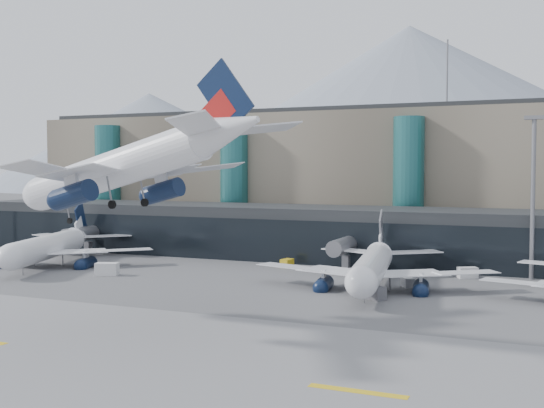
{
  "coord_description": "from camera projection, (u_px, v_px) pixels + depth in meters",
  "views": [
    {
      "loc": [
        34.5,
        -65.63,
        17.42
      ],
      "look_at": [
        -7.49,
        32.0,
        11.85
      ],
      "focal_mm": 45.0,
      "sensor_mm": 36.0,
      "label": 1
    }
  ],
  "objects": [
    {
      "name": "ground",
      "position": [
        220.0,
        327.0,
        74.73
      ],
      "size": [
        900.0,
        900.0,
        0.0
      ],
      "primitive_type": "plane",
      "color": "#515154",
      "rests_on": "ground"
    },
    {
      "name": "runway_strip",
      "position": [
        142.0,
        363.0,
        60.97
      ],
      "size": [
        400.0,
        40.0,
        0.04
      ],
      "primitive_type": "cube",
      "color": "slate",
      "rests_on": "ground"
    },
    {
      "name": "runway_markings",
      "position": [
        142.0,
        362.0,
        60.97
      ],
      "size": [
        128.0,
        1.0,
        0.02
      ],
      "color": "gold",
      "rests_on": "ground"
    },
    {
      "name": "concourse",
      "position": [
        363.0,
        235.0,
        127.44
      ],
      "size": [
        170.0,
        27.0,
        10.0
      ],
      "color": "black",
      "rests_on": "ground"
    },
    {
      "name": "terminal_main",
      "position": [
        300.0,
        176.0,
        166.35
      ],
      "size": [
        130.0,
        30.0,
        31.0
      ],
      "color": "gray",
      "rests_on": "ground"
    },
    {
      "name": "teal_towers",
      "position": [
        317.0,
        184.0,
        147.81
      ],
      "size": [
        116.4,
        19.4,
        46.0
      ],
      "color": "#236263",
      "rests_on": "ground"
    },
    {
      "name": "mountain_ridge",
      "position": [
        533.0,
        122.0,
        414.64
      ],
      "size": [
        910.0,
        400.0,
        110.0
      ],
      "color": "gray",
      "rests_on": "ground"
    },
    {
      "name": "lightmast_mid",
      "position": [
        533.0,
        188.0,
        106.18
      ],
      "size": [
        3.0,
        1.2,
        25.6
      ],
      "color": "slate",
      "rests_on": "ground"
    },
    {
      "name": "hero_jet",
      "position": [
        137.0,
        154.0,
        73.1
      ],
      "size": [
        36.23,
        35.91,
        11.72
      ],
      "rotation": [
        0.0,
        -0.23,
        -0.16
      ],
      "color": "white",
      "rests_on": "ground"
    },
    {
      "name": "jet_parked_left",
      "position": [
        55.0,
        238.0,
        123.97
      ],
      "size": [
        36.33,
        38.39,
        12.33
      ],
      "rotation": [
        0.0,
        0.0,
        1.89
      ],
      "color": "white",
      "rests_on": "ground"
    },
    {
      "name": "jet_parked_mid",
      "position": [
        374.0,
        256.0,
        99.96
      ],
      "size": [
        36.64,
        37.0,
        11.96
      ],
      "rotation": [
        0.0,
        0.0,
        1.74
      ],
      "color": "white",
      "rests_on": "ground"
    },
    {
      "name": "veh_a",
      "position": [
        107.0,
        269.0,
        110.95
      ],
      "size": [
        4.06,
        3.08,
        2.02
      ],
      "primitive_type": "cube",
      "rotation": [
        0.0,
        0.0,
        0.33
      ],
      "color": "silver",
      "rests_on": "ground"
    },
    {
      "name": "veh_b",
      "position": [
        287.0,
        263.0,
        120.18
      ],
      "size": [
        1.86,
        2.67,
        1.43
      ],
      "primitive_type": "cube",
      "rotation": [
        0.0,
        0.0,
        1.43
      ],
      "color": "gold",
      "rests_on": "ground"
    },
    {
      "name": "veh_c",
      "position": [
        374.0,
        292.0,
        90.69
      ],
      "size": [
        3.65,
        3.16,
        1.8
      ],
      "primitive_type": "cube",
      "rotation": [
        0.0,
        0.0,
        -0.56
      ],
      "color": "#515056",
      "rests_on": "ground"
    },
    {
      "name": "veh_d",
      "position": [
        468.0,
        273.0,
        108.11
      ],
      "size": [
        3.42,
        2.9,
        1.72
      ],
      "primitive_type": "cube",
      "rotation": [
        0.0,
        0.0,
        0.52
      ],
      "color": "silver",
      "rests_on": "ground"
    },
    {
      "name": "veh_g",
      "position": [
        408.0,
        282.0,
        99.97
      ],
      "size": [
        2.44,
        2.74,
        1.38
      ],
      "primitive_type": "cube",
      "rotation": [
        0.0,
        0.0,
        -1.01
      ],
      "color": "silver",
      "rests_on": "ground"
    }
  ]
}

